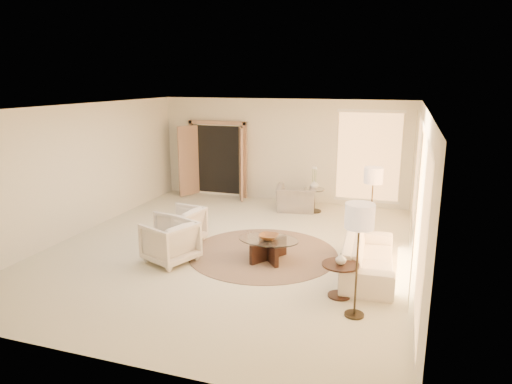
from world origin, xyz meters
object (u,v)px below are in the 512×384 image
(side_vase, at_px, (314,185))
(side_table, at_px, (314,198))
(floor_lamp_near, at_px, (373,179))
(bowl, at_px, (269,237))
(armchair_right, at_px, (170,240))
(end_table, at_px, (340,274))
(coffee_table, at_px, (269,247))
(sofa, at_px, (368,257))
(armchair_left, at_px, (181,224))
(accent_chair, at_px, (296,194))
(floor_lamp_far, at_px, (359,221))
(end_vase, at_px, (341,259))

(side_vase, bearing_deg, side_table, -90.00)
(floor_lamp_near, distance_m, bowl, 2.52)
(armchair_right, relative_size, floor_lamp_near, 0.54)
(end_table, bearing_deg, floor_lamp_near, 84.75)
(coffee_table, distance_m, floor_lamp_near, 2.60)
(sofa, xyz_separation_m, armchair_left, (-3.82, 0.39, 0.10))
(accent_chair, distance_m, side_vase, 0.53)
(armchair_right, xyz_separation_m, side_vase, (1.88, 4.09, 0.28))
(coffee_table, distance_m, bowl, 0.20)
(floor_lamp_far, height_order, side_vase, floor_lamp_far)
(armchair_left, bearing_deg, floor_lamp_near, 118.33)
(side_table, xyz_separation_m, bowl, (-0.17, -3.47, 0.10))
(coffee_table, bearing_deg, armchair_right, -159.76)
(accent_chair, height_order, floor_lamp_near, floor_lamp_near)
(end_vase, bearing_deg, bowl, 144.07)
(end_table, distance_m, floor_lamp_near, 2.86)
(sofa, height_order, bowl, sofa)
(bowl, xyz_separation_m, side_vase, (0.17, 3.47, 0.25))
(coffee_table, xyz_separation_m, floor_lamp_far, (1.77, -1.60, 1.16))
(end_table, height_order, side_table, side_table)
(floor_lamp_near, bearing_deg, sofa, -86.54)
(end_table, height_order, bowl, end_table)
(side_table, xyz_separation_m, floor_lamp_far, (1.60, -5.07, 1.06))
(armchair_right, distance_m, floor_lamp_near, 4.20)
(side_table, distance_m, floor_lamp_far, 5.42)
(armchair_right, distance_m, accent_chair, 4.30)
(armchair_left, xyz_separation_m, floor_lamp_far, (3.76, -1.95, 1.01))
(armchair_left, bearing_deg, floor_lamp_far, 72.11)
(floor_lamp_near, bearing_deg, accent_chair, 137.84)
(armchair_left, xyz_separation_m, end_vase, (3.47, -1.42, 0.22))
(armchair_left, bearing_deg, accent_chair, 160.55)
(armchair_right, height_order, side_vase, armchair_right)
(end_table, distance_m, side_vase, 4.73)
(armchair_right, bearing_deg, end_table, 104.56)
(bowl, bearing_deg, accent_chair, 94.78)
(sofa, xyz_separation_m, bowl, (-1.82, 0.04, 0.15))
(side_table, height_order, bowl, side_table)
(floor_lamp_far, bearing_deg, armchair_right, 164.32)
(accent_chair, xyz_separation_m, floor_lamp_near, (2.01, -1.82, 0.91))
(armchair_right, distance_m, side_vase, 4.51)
(floor_lamp_near, relative_size, end_vase, 8.90)
(armchair_left, distance_m, armchair_right, 1.02)
(coffee_table, xyz_separation_m, side_table, (0.17, 3.47, 0.10))
(end_table, bearing_deg, sofa, 71.33)
(armchair_left, xyz_separation_m, coffee_table, (2.00, -0.35, -0.15))
(end_table, height_order, floor_lamp_far, floor_lamp_far)
(accent_chair, height_order, bowl, accent_chair)
(floor_lamp_near, bearing_deg, floor_lamp_far, -89.20)
(coffee_table, distance_m, side_vase, 3.50)
(sofa, distance_m, floor_lamp_far, 1.91)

